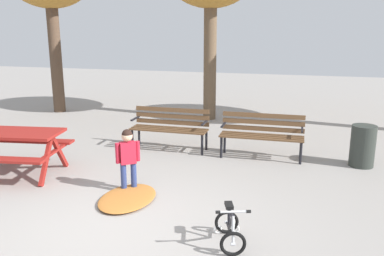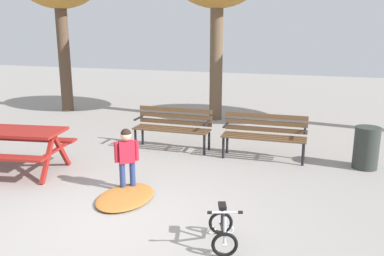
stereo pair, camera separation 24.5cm
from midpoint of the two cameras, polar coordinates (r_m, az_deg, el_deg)
name	(u,v)px [view 2 (the right image)]	position (r m, az deg, el deg)	size (l,w,h in m)	color
ground	(104,227)	(5.46, -10.93, -13.47)	(36.00, 36.00, 0.00)	gray
picnic_table	(12,139)	(7.69, -23.11, -1.47)	(1.98, 1.60, 0.79)	maroon
park_bench_far_left	(173,125)	(8.47, -1.84, 0.44)	(1.60, 0.46, 0.85)	brown
park_bench_left	(264,132)	(8.00, 10.97, -0.62)	(1.60, 0.47, 0.85)	brown
child_standing	(127,155)	(6.34, -8.04, -3.74)	(0.32, 0.28, 0.99)	navy
kids_bicycle	(223,229)	(4.92, 5.78, -13.90)	(0.50, 0.63, 0.54)	black
leaf_pile	(125,197)	(6.21, -8.17, -9.51)	(1.11, 0.78, 0.07)	#B26B2D
trash_bin	(366,148)	(8.01, 24.02, -2.54)	(0.44, 0.44, 0.76)	#2D332D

